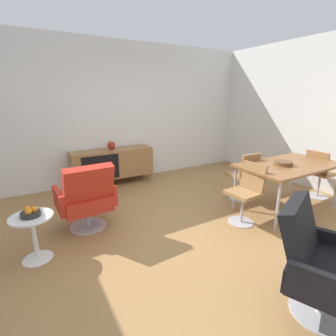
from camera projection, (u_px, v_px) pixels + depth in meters
ground_plane at (180, 233)px, 3.29m from camera, size 8.32×8.32×0.00m
wall_back at (112, 113)px, 5.06m from camera, size 6.80×0.12×2.80m
wall_right at (331, 116)px, 4.45m from camera, size 0.12×5.60×2.80m
sideboard at (113, 163)px, 5.01m from camera, size 1.60×0.45×0.72m
vase_cobalt at (111, 145)px, 4.91m from camera, size 0.15×0.15×0.17m
dining_table at (289, 167)px, 3.83m from camera, size 1.60×0.90×0.74m
wooden_bowl_on_table at (283, 163)px, 3.74m from camera, size 0.26×0.26×0.06m
dining_chair_near_window at (246, 191)px, 3.47m from camera, size 0.45×0.42×0.86m
dining_chair_back_left at (244, 175)px, 4.19m from camera, size 0.42×0.45×0.86m
dining_chair_far_end at (319, 172)px, 4.33m from camera, size 0.43×0.40×0.86m
lounge_chair_red at (87, 197)px, 3.27m from camera, size 0.75×0.68×0.95m
armchair_black_shell at (320, 262)px, 1.98m from camera, size 0.86×0.84×0.95m
side_table_round at (34, 233)px, 2.69m from camera, size 0.44×0.44×0.52m
fruit_bowl at (30, 213)px, 2.62m from camera, size 0.20×0.20×0.11m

